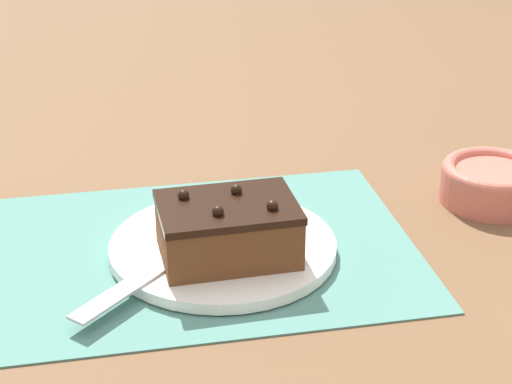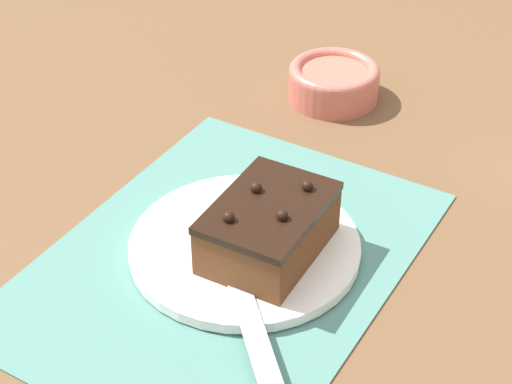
# 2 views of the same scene
# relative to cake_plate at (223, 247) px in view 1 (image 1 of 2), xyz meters

# --- Properties ---
(ground_plane) EXTENTS (3.00, 3.00, 0.00)m
(ground_plane) POSITION_rel_cake_plate_xyz_m (-0.02, 0.01, -0.01)
(ground_plane) COLOR brown
(placemat_woven) EXTENTS (0.46, 0.34, 0.00)m
(placemat_woven) POSITION_rel_cake_plate_xyz_m (-0.02, 0.01, -0.01)
(placemat_woven) COLOR slate
(placemat_woven) RESTS_ON ground_plane
(cake_plate) EXTENTS (0.24, 0.24, 0.01)m
(cake_plate) POSITION_rel_cake_plate_xyz_m (0.00, 0.00, 0.00)
(cake_plate) COLOR white
(cake_plate) RESTS_ON placemat_woven
(chocolate_cake) EXTENTS (0.14, 0.10, 0.07)m
(chocolate_cake) POSITION_rel_cake_plate_xyz_m (0.00, -0.03, 0.04)
(chocolate_cake) COLOR brown
(chocolate_cake) RESTS_ON cake_plate
(serving_knife) EXTENTS (0.17, 0.16, 0.01)m
(serving_knife) POSITION_rel_cake_plate_xyz_m (-0.05, -0.02, 0.01)
(serving_knife) COLOR black
(serving_knife) RESTS_ON cake_plate
(small_bowl) EXTENTS (0.12, 0.12, 0.05)m
(small_bowl) POSITION_rel_cake_plate_xyz_m (0.34, 0.07, 0.02)
(small_bowl) COLOR #C66656
(small_bowl) RESTS_ON ground_plane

